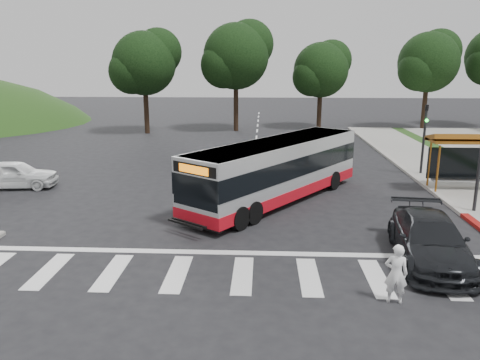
{
  "coord_description": "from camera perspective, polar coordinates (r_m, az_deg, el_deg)",
  "views": [
    {
      "loc": [
        0.57,
        -18.0,
        6.24
      ],
      "look_at": [
        -0.35,
        0.46,
        1.6
      ],
      "focal_mm": 35.0,
      "sensor_mm": 36.0,
      "label": 1
    }
  ],
  "objects": [
    {
      "name": "ground",
      "position": [
        19.06,
        0.99,
        -5.02
      ],
      "size": [
        140.0,
        140.0,
        0.0
      ],
      "primitive_type": "plane",
      "color": "black",
      "rests_on": "ground"
    },
    {
      "name": "sidewalk_east",
      "position": [
        28.69,
        24.09,
        0.4
      ],
      "size": [
        4.0,
        40.0,
        0.12
      ],
      "primitive_type": "cube",
      "color": "gray",
      "rests_on": "ground"
    },
    {
      "name": "curb_east",
      "position": [
        28.02,
        20.28,
        0.49
      ],
      "size": [
        0.3,
        40.0,
        0.15
      ],
      "primitive_type": "cube",
      "color": "#9E9991",
      "rests_on": "ground"
    },
    {
      "name": "crosswalk_ladder",
      "position": [
        14.43,
        0.32,
        -11.5
      ],
      "size": [
        18.0,
        2.6,
        0.01
      ],
      "primitive_type": "cube",
      "color": "silver",
      "rests_on": "ground"
    },
    {
      "name": "bus_shelter",
      "position": [
        25.57,
        26.46,
        3.86
      ],
      "size": [
        4.2,
        1.6,
        2.86
      ],
      "color": "#955718",
      "rests_on": "sidewalk_east"
    },
    {
      "name": "traffic_signal_ne_short",
      "position": [
        28.24,
        21.57,
        5.45
      ],
      "size": [
        0.18,
        0.37,
        4.0
      ],
      "color": "black",
      "rests_on": "ground"
    },
    {
      "name": "tree_ne_a",
      "position": [
        48.61,
        22.07,
        13.27
      ],
      "size": [
        6.16,
        5.74,
        9.3
      ],
      "color": "black",
      "rests_on": "parking_lot"
    },
    {
      "name": "tree_north_a",
      "position": [
        44.15,
        -0.39,
        14.98
      ],
      "size": [
        6.6,
        6.15,
        10.17
      ],
      "color": "black",
      "rests_on": "ground"
    },
    {
      "name": "tree_north_b",
      "position": [
        46.39,
        9.92,
        13.17
      ],
      "size": [
        5.72,
        5.33,
        8.43
      ],
      "color": "black",
      "rests_on": "ground"
    },
    {
      "name": "tree_north_c",
      "position": [
        43.35,
        -11.5,
        13.89
      ],
      "size": [
        6.16,
        5.74,
        9.3
      ],
      "color": "black",
      "rests_on": "ground"
    },
    {
      "name": "transit_bus",
      "position": [
        21.5,
        4.55,
        1.04
      ],
      "size": [
        8.25,
        10.18,
        2.8
      ],
      "primitive_type": null,
      "rotation": [
        0.0,
        0.0,
        -0.62
      ],
      "color": "#B4B6B9",
      "rests_on": "ground"
    },
    {
      "name": "pedestrian",
      "position": [
        13.26,
        18.49,
        -10.78
      ],
      "size": [
        0.67,
        0.5,
        1.65
      ],
      "primitive_type": "imported",
      "rotation": [
        0.0,
        0.0,
        2.95
      ],
      "color": "white",
      "rests_on": "ground"
    },
    {
      "name": "dark_sedan",
      "position": [
        16.27,
        22.14,
        -6.76
      ],
      "size": [
        2.59,
        5.29,
        1.48
      ],
      "primitive_type": "imported",
      "rotation": [
        0.0,
        0.0,
        -0.1
      ],
      "color": "black",
      "rests_on": "ground"
    },
    {
      "name": "west_car_white",
      "position": [
        26.51,
        -25.78,
        0.63
      ],
      "size": [
        4.32,
        2.14,
        1.42
      ],
      "primitive_type": "imported",
      "rotation": [
        0.0,
        0.0,
        1.69
      ],
      "color": "silver",
      "rests_on": "ground"
    }
  ]
}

